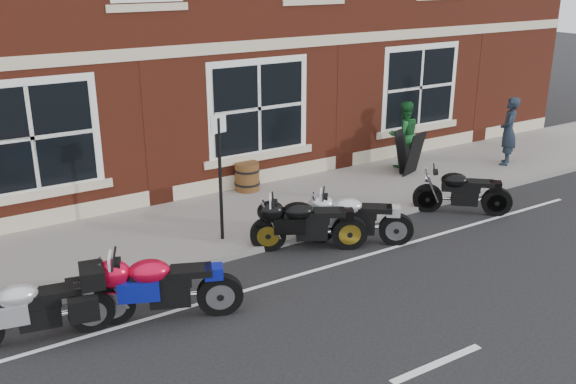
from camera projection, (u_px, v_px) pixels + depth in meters
name	position (u px, v px, depth m)	size (l,w,h in m)	color
ground	(313.00, 277.00, 11.10)	(80.00, 80.00, 0.00)	black
sidewalk	(233.00, 219.00, 13.48)	(30.00, 3.00, 0.12)	slate
kerb	(272.00, 245.00, 12.22)	(30.00, 0.16, 0.12)	slate
moto_touring_silver	(29.00, 305.00, 9.04)	(2.16, 0.63, 1.43)	black
moto_sport_red	(162.00, 283.00, 9.62)	(2.19, 1.03, 1.04)	black
moto_sport_black	(306.00, 222.00, 11.99)	(2.00, 1.19, 0.99)	black
moto_sport_silver	(355.00, 216.00, 12.29)	(1.79, 1.41, 0.97)	black
moto_naked_black	(460.00, 190.00, 13.77)	(1.66, 1.47, 0.94)	black
pedestrian_left	(509.00, 131.00, 16.65)	(0.65, 0.43, 1.78)	#18212C
pedestrian_right	(404.00, 135.00, 16.45)	(0.84, 0.65, 1.72)	#185424
a_board_sign	(409.00, 152.00, 16.05)	(0.66, 0.44, 1.10)	black
barrel_planter	(247.00, 176.00, 14.91)	(0.60, 0.60, 0.66)	#4F2615
parking_sign	(220.00, 169.00, 11.89)	(0.34, 0.10, 2.44)	black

